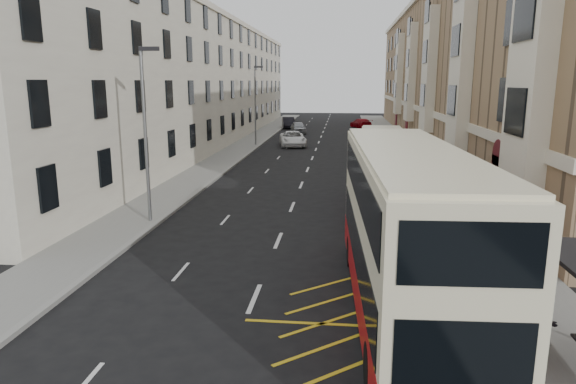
# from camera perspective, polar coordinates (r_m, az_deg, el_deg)

# --- Properties ---
(ground) EXTENTS (200.00, 200.00, 0.00)m
(ground) POSITION_cam_1_polar(r_m,az_deg,el_deg) (12.92, -6.95, -18.85)
(ground) COLOR black
(ground) RESTS_ON ground
(pavement_right) EXTENTS (4.00, 120.00, 0.15)m
(pavement_right) POSITION_cam_1_polar(r_m,az_deg,el_deg) (41.63, 13.45, 2.81)
(pavement_right) COLOR slate
(pavement_right) RESTS_ON ground
(pavement_left) EXTENTS (3.00, 120.00, 0.15)m
(pavement_left) POSITION_cam_1_polar(r_m,az_deg,el_deg) (42.51, -7.78, 3.22)
(pavement_left) COLOR slate
(pavement_left) RESTS_ON ground
(kerb_right) EXTENTS (0.25, 120.00, 0.15)m
(kerb_right) POSITION_cam_1_polar(r_m,az_deg,el_deg) (41.42, 10.70, 2.88)
(kerb_right) COLOR gray
(kerb_right) RESTS_ON ground
(kerb_left) EXTENTS (0.25, 120.00, 0.15)m
(kerb_left) POSITION_cam_1_polar(r_m,az_deg,el_deg) (42.18, -5.79, 3.20)
(kerb_left) COLOR gray
(kerb_left) RESTS_ON ground
(road_markings) EXTENTS (10.00, 110.00, 0.01)m
(road_markings) POSITION_cam_1_polar(r_m,az_deg,el_deg) (56.21, 3.39, 5.42)
(road_markings) COLOR silver
(road_markings) RESTS_ON ground
(terrace_right) EXTENTS (10.75, 79.00, 15.25)m
(terrace_right) POSITION_cam_1_polar(r_m,az_deg,el_deg) (57.46, 18.87, 12.46)
(terrace_right) COLOR #907253
(terrace_right) RESTS_ON ground
(terrace_left) EXTENTS (9.18, 79.00, 13.25)m
(terrace_left) POSITION_cam_1_polar(r_m,az_deg,el_deg) (58.51, -10.05, 11.92)
(terrace_left) COLOR silver
(terrace_left) RESTS_ON ground
(guard_railing) EXTENTS (0.06, 6.56, 1.01)m
(guard_railing) POSITION_cam_1_polar(r_m,az_deg,el_deg) (17.86, 17.57, -7.28)
(guard_railing) COLOR #AA170E
(guard_railing) RESTS_ON pavement_right
(street_lamp_near) EXTENTS (0.93, 0.18, 8.00)m
(street_lamp_near) POSITION_cam_1_polar(r_m,az_deg,el_deg) (24.55, -15.51, 7.09)
(street_lamp_near) COLOR slate
(street_lamp_near) RESTS_ON pavement_left
(street_lamp_far) EXTENTS (0.93, 0.18, 8.00)m
(street_lamp_far) POSITION_cam_1_polar(r_m,az_deg,el_deg) (53.55, -3.61, 10.05)
(street_lamp_far) COLOR slate
(street_lamp_far) RESTS_ON pavement_left
(double_decker_front) EXTENTS (3.32, 12.30, 4.86)m
(double_decker_front) POSITION_cam_1_polar(r_m,az_deg,el_deg) (14.89, 12.96, -4.36)
(double_decker_front) COLOR beige
(double_decker_front) RESTS_ON ground
(double_decker_rear) EXTENTS (2.48, 10.10, 4.01)m
(double_decker_rear) POSITION_cam_1_polar(r_m,az_deg,el_deg) (27.42, 10.66, 2.35)
(double_decker_rear) COLOR beige
(double_decker_rear) RESTS_ON ground
(pedestrian_near) EXTENTS (0.75, 0.57, 1.85)m
(pedestrian_near) POSITION_cam_1_polar(r_m,az_deg,el_deg) (14.73, 22.27, -10.96)
(pedestrian_near) COLOR black
(pedestrian_near) RESTS_ON pavement_right
(pedestrian_mid) EXTENTS (0.82, 0.69, 1.52)m
(pedestrian_mid) POSITION_cam_1_polar(r_m,az_deg,el_deg) (14.09, 26.23, -13.14)
(pedestrian_mid) COLOR black
(pedestrian_mid) RESTS_ON pavement_right
(pedestrian_far) EXTENTS (0.96, 0.40, 1.63)m
(pedestrian_far) POSITION_cam_1_polar(r_m,az_deg,el_deg) (16.96, 18.85, -8.04)
(pedestrian_far) COLOR black
(pedestrian_far) RESTS_ON pavement_right
(white_van) EXTENTS (3.44, 5.88, 1.54)m
(white_van) POSITION_cam_1_polar(r_m,az_deg,el_deg) (53.72, 0.53, 5.94)
(white_van) COLOR white
(white_van) RESTS_ON ground
(car_silver) EXTENTS (2.62, 4.63, 1.49)m
(car_silver) POSITION_cam_1_polar(r_m,az_deg,el_deg) (66.96, 1.14, 7.17)
(car_silver) COLOR #94969B
(car_silver) RESTS_ON ground
(car_dark) EXTENTS (2.45, 4.99, 1.57)m
(car_dark) POSITION_cam_1_polar(r_m,az_deg,el_deg) (74.44, 0.05, 7.71)
(car_dark) COLOR black
(car_dark) RESTS_ON ground
(car_red) EXTENTS (3.41, 5.15, 1.38)m
(car_red) POSITION_cam_1_polar(r_m,az_deg,el_deg) (75.31, 8.11, 7.57)
(car_red) COLOR #8B0008
(car_red) RESTS_ON ground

